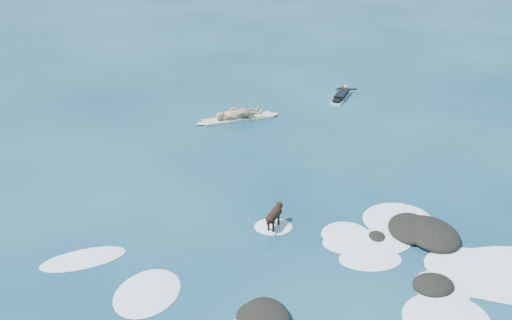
{
  "coord_description": "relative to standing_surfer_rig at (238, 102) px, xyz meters",
  "views": [
    {
      "loc": [
        -1.73,
        -11.99,
        8.93
      ],
      "look_at": [
        -1.98,
        4.0,
        0.9
      ],
      "focal_mm": 40.0,
      "sensor_mm": 36.0,
      "label": 1
    }
  ],
  "objects": [
    {
      "name": "ground",
      "position": [
        2.79,
        -9.4,
        -0.78
      ],
      "size": [
        160.0,
        160.0,
        0.0
      ],
      "primitive_type": "plane",
      "color": "#0A2642",
      "rests_on": "ground"
    },
    {
      "name": "reef_rocks",
      "position": [
        4.47,
        -10.36,
        -0.69
      ],
      "size": [
        14.0,
        7.36,
        0.44
      ],
      "color": "black",
      "rests_on": "ground"
    },
    {
      "name": "breaking_foam",
      "position": [
        3.8,
        -10.69,
        -0.77
      ],
      "size": [
        14.55,
        8.04,
        0.12
      ],
      "color": "white",
      "rests_on": "ground"
    },
    {
      "name": "standing_surfer_rig",
      "position": [
        0.0,
        0.0,
        0.0
      ],
      "size": [
        3.37,
        1.51,
        1.97
      ],
      "rotation": [
        0.0,
        0.0,
        0.34
      ],
      "color": "beige",
      "rests_on": "ground"
    },
    {
      "name": "paddling_surfer_rig",
      "position": [
        4.51,
        2.63,
        -0.65
      ],
      "size": [
        1.37,
        2.2,
        0.39
      ],
      "rotation": [
        0.0,
        0.0,
        1.18
      ],
      "color": "silver",
      "rests_on": "ground"
    },
    {
      "name": "dog",
      "position": [
        1.36,
        -7.89,
        -0.32
      ],
      "size": [
        0.56,
        1.02,
        0.69
      ],
      "rotation": [
        0.0,
        0.0,
        1.15
      ],
      "color": "black",
      "rests_on": "ground"
    }
  ]
}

